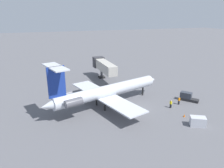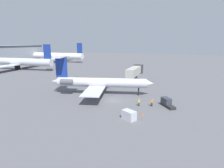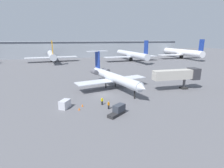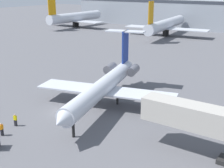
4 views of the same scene
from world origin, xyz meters
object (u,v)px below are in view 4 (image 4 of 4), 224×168
object	(u,v)px
regional_jet	(106,84)
jet_bridge	(213,122)
ground_crew_loader	(15,120)
parked_airliner_west_mid	(166,25)
ground_crew_marshaller	(2,129)
parked_airliner_west_end	(75,17)

from	to	relation	value
regional_jet	jet_bridge	distance (m)	19.00
jet_bridge	ground_crew_loader	size ratio (longest dim) A/B	8.16
jet_bridge	parked_airliner_west_mid	xyz separation A→B (m)	(-41.03, 72.65, -0.09)
ground_crew_loader	ground_crew_marshaller	bearing A→B (deg)	-71.80
parked_airliner_west_end	parked_airliner_west_mid	world-z (taller)	parked_airliner_west_end
jet_bridge	ground_crew_loader	distance (m)	24.74
parked_airliner_west_end	parked_airliner_west_mid	distance (m)	43.88
regional_jet	ground_crew_loader	size ratio (longest dim) A/B	16.35
ground_crew_loader	parked_airliner_west_mid	size ratio (longest dim) A/B	0.05
parked_airliner_west_mid	jet_bridge	bearing A→B (deg)	-60.54
parked_airliner_west_end	parked_airliner_west_mid	xyz separation A→B (m)	(43.87, 0.84, -0.16)
ground_crew_loader	parked_airliner_west_end	xyz separation A→B (m)	(-61.50, 79.10, 3.45)
ground_crew_marshaller	ground_crew_loader	world-z (taller)	same
parked_airliner_west_end	parked_airliner_west_mid	bearing A→B (deg)	1.10
parked_airliner_west_mid	parked_airliner_west_end	bearing A→B (deg)	-178.90
ground_crew_loader	jet_bridge	bearing A→B (deg)	17.33
jet_bridge	parked_airliner_west_end	distance (m)	111.19
ground_crew_marshaller	parked_airliner_west_mid	xyz separation A→B (m)	(-18.52, 82.64, 3.30)
regional_jet	jet_bridge	xyz separation A→B (m)	(18.16, -5.54, 0.79)
ground_crew_marshaller	parked_airliner_west_mid	bearing A→B (deg)	102.63
ground_crew_marshaller	ground_crew_loader	size ratio (longest dim) A/B	1.00
regional_jet	ground_crew_loader	world-z (taller)	regional_jet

